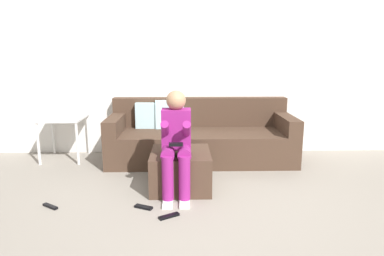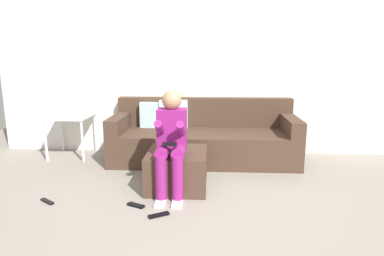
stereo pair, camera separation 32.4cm
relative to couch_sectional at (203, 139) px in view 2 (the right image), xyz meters
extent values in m
plane|color=gray|center=(0.07, -1.99, -0.30)|extent=(8.11, 8.11, 0.00)
cube|color=white|center=(0.07, 0.45, 0.93)|extent=(6.24, 0.10, 2.45)
cube|color=#473326|center=(0.01, -0.06, -0.09)|extent=(2.49, 0.91, 0.42)
cube|color=#473326|center=(0.01, 0.31, 0.32)|extent=(2.49, 0.18, 0.41)
cube|color=#473326|center=(-1.14, -0.06, 0.22)|extent=(0.18, 0.91, 0.21)
cube|color=#473326|center=(1.17, -0.06, 0.22)|extent=(0.18, 0.91, 0.21)
cube|color=silver|center=(-0.72, 0.15, 0.30)|extent=(0.37, 0.12, 0.36)
cube|color=silver|center=(-0.42, 0.15, 0.32)|extent=(0.41, 0.16, 0.40)
cube|color=#473326|center=(-0.26, -1.02, -0.10)|extent=(0.64, 0.69, 0.41)
cube|color=#8C1E72|center=(-0.30, -1.11, 0.38)|extent=(0.30, 0.22, 0.42)
sphere|color=tan|center=(-0.30, -1.11, 0.68)|extent=(0.20, 0.20, 0.20)
cylinder|color=#8C1E72|center=(-0.38, -1.26, 0.18)|extent=(0.14, 0.30, 0.14)
cylinder|color=#8C1E72|center=(-0.38, -1.41, -0.05)|extent=(0.12, 0.12, 0.44)
cube|color=white|center=(-0.38, -1.47, -0.28)|extent=(0.10, 0.22, 0.03)
cylinder|color=#8C1E72|center=(-0.41, -1.22, 0.39)|extent=(0.08, 0.33, 0.26)
cylinder|color=#8C1E72|center=(-0.22, -1.26, 0.18)|extent=(0.14, 0.30, 0.14)
cylinder|color=#8C1E72|center=(-0.22, -1.41, -0.05)|extent=(0.12, 0.12, 0.44)
cube|color=white|center=(-0.22, -1.47, -0.28)|extent=(0.10, 0.22, 0.03)
cylinder|color=#8C1E72|center=(-0.19, -1.23, 0.38)|extent=(0.08, 0.34, 0.27)
cube|color=black|center=(-0.30, -1.33, 0.28)|extent=(0.14, 0.06, 0.03)
cube|color=white|center=(-1.89, 0.08, 0.29)|extent=(0.57, 0.59, 0.03)
cylinder|color=white|center=(-2.15, -0.19, -0.01)|extent=(0.04, 0.04, 0.57)
cylinder|color=white|center=(-1.63, -0.19, -0.01)|extent=(0.04, 0.04, 0.57)
cylinder|color=white|center=(-2.15, 0.34, -0.01)|extent=(0.04, 0.04, 0.57)
cylinder|color=white|center=(-1.63, 0.34, -0.01)|extent=(0.04, 0.04, 0.57)
cube|color=black|center=(-0.36, -1.74, -0.29)|extent=(0.19, 0.14, 0.02)
cube|color=black|center=(-0.61, -1.55, -0.29)|extent=(0.19, 0.13, 0.02)
cube|color=black|center=(-1.51, -1.50, -0.29)|extent=(0.18, 0.14, 0.02)
camera|label=1|loc=(-0.22, -4.59, 1.15)|focal=31.94mm
camera|label=2|loc=(0.10, -4.58, 1.15)|focal=31.94mm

